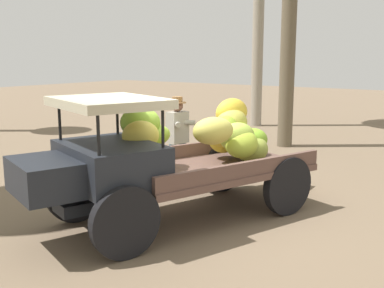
# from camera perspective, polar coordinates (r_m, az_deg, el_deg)

# --- Properties ---
(ground_plane) EXTENTS (60.00, 60.00, 0.00)m
(ground_plane) POSITION_cam_1_polar(r_m,az_deg,el_deg) (7.07, 0.39, -9.47)
(ground_plane) COLOR #76614B
(truck) EXTENTS (4.66, 2.92, 1.90)m
(truck) POSITION_cam_1_polar(r_m,az_deg,el_deg) (6.90, -2.52, -1.45)
(truck) COLOR #1F232A
(truck) RESTS_ON ground
(farmer) EXTENTS (0.52, 0.48, 1.68)m
(farmer) POSITION_cam_1_polar(r_m,az_deg,el_deg) (9.00, -1.75, 1.19)
(farmer) COLOR #4A5F6B
(farmer) RESTS_ON ground
(wooden_crate) EXTENTS (0.63, 0.50, 0.46)m
(wooden_crate) POSITION_cam_1_polar(r_m,az_deg,el_deg) (8.87, 11.41, -3.92)
(wooden_crate) COLOR #876249
(wooden_crate) RESTS_ON ground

